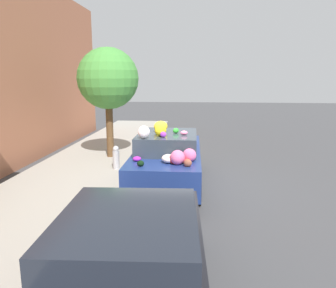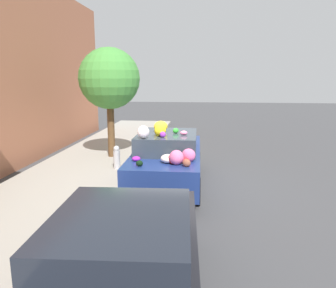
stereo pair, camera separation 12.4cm
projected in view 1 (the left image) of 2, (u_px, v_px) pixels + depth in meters
ground_plane at (168, 185)px, 8.81m from camera, size 60.00×60.00×0.00m
sidewalk_curb at (71, 180)px, 9.04m from camera, size 24.00×3.20×0.14m
street_tree at (108, 79)px, 10.89m from camera, size 2.04×2.04×3.69m
fire_hydrant at (116, 157)px, 9.82m from camera, size 0.20×0.20×0.70m
art_car at (168, 158)px, 8.61m from camera, size 4.23×1.76×1.74m
parked_car_plain at (131, 264)px, 3.80m from camera, size 4.09×1.91×1.38m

